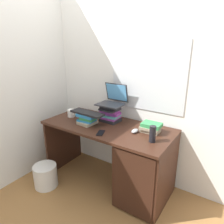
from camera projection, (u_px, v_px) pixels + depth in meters
The scene contains 14 objects.
ground_plane at pixel (108, 181), 2.64m from camera, with size 6.00×6.00×0.00m, color olive.
wall_back at pixel (125, 75), 2.52m from camera, with size 6.00×0.06×2.60m.
wall_left at pixel (44, 73), 2.75m from camera, with size 0.05×6.00×2.60m, color silver.
desk at pixel (135, 163), 2.27m from camera, with size 1.51×0.69×0.77m.
book_stack_tall at pixel (110, 113), 2.48m from camera, with size 0.25×0.22×0.21m.
book_stack_keyboard_riser at pixel (87, 119), 2.42m from camera, with size 0.23×0.20×0.12m.
book_stack_side at pixel (151, 128), 2.19m from camera, with size 0.22×0.16×0.10m.
laptop at pixel (113, 99), 2.48m from camera, with size 0.30×0.29×0.24m.
keyboard at pixel (87, 113), 2.39m from camera, with size 0.42×0.14×0.02m, color black.
computer_mouse at pixel (135, 131), 2.19m from camera, with size 0.06×0.10×0.04m, color #A5A8AD.
mug at pixel (71, 113), 2.65m from camera, with size 0.13×0.09×0.10m.
water_bottle at pixel (153, 134), 1.97m from camera, with size 0.06×0.06×0.16m, color black.
cell_phone at pixel (101, 133), 2.18m from camera, with size 0.07×0.14×0.01m, color black.
wastebasket at pixel (46, 176), 2.52m from camera, with size 0.28×0.28×0.28m, color silver.
Camera 1 is at (1.26, -1.81, 1.69)m, focal length 33.08 mm.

